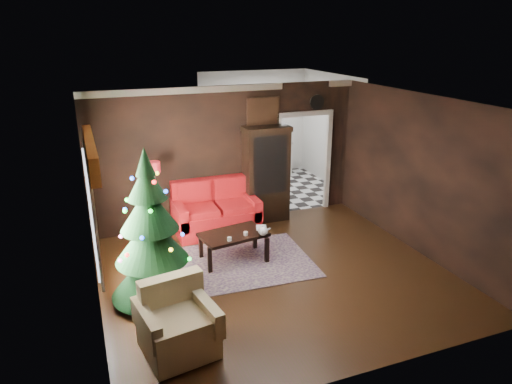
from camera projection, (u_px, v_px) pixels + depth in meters
name	position (u px, v px, depth m)	size (l,w,h in m)	color
floor	(276.00, 275.00, 7.69)	(5.50, 5.50, 0.00)	black
ceiling	(278.00, 104.00, 6.76)	(5.50, 5.50, 0.00)	white
wall_back	(227.00, 156.00, 9.42)	(5.50, 5.50, 0.00)	black
wall_front	(370.00, 267.00, 5.02)	(5.50, 5.50, 0.00)	black
wall_left	(89.00, 219.00, 6.29)	(5.50, 5.50, 0.00)	black
wall_right	(422.00, 176.00, 8.16)	(5.50, 5.50, 0.00)	black
doorway	(303.00, 164.00, 10.12)	(1.10, 0.10, 2.10)	white
left_window	(91.00, 210.00, 6.46)	(0.05, 1.60, 1.40)	white
valance	(91.00, 152.00, 6.22)	(0.12, 2.10, 0.35)	#9E4E1B
kitchen_floor	(275.00, 189.00, 11.79)	(3.00, 3.00, 0.00)	silver
kitchen_window	(254.00, 113.00, 12.50)	(0.70, 0.06, 0.70)	white
rug	(238.00, 263.00, 8.06)	(2.48, 1.80, 0.01)	#613B57
loveseat	(216.00, 208.00, 9.19)	(1.70, 0.90, 1.00)	maroon
curio_cabinet	(266.00, 176.00, 9.63)	(0.90, 0.45, 1.90)	black
floor_lamp	(156.00, 200.00, 8.64)	(0.25, 0.25, 1.46)	#262626
christmas_tree	(151.00, 235.00, 6.66)	(1.26, 1.26, 2.40)	#123318
armchair	(177.00, 320.00, 5.71)	(0.87, 0.87, 0.89)	tan
coffee_table	(233.00, 246.00, 8.10)	(1.11, 0.66, 0.50)	black
teapot	(263.00, 231.00, 7.91)	(0.18, 0.18, 0.17)	silver
cup_a	(246.00, 233.00, 7.93)	(0.08, 0.08, 0.06)	silver
cup_b	(229.00, 239.00, 7.72)	(0.07, 0.07, 0.06)	silver
book	(256.00, 222.00, 8.17)	(0.18, 0.02, 0.24)	tan
wall_clock	(317.00, 102.00, 9.72)	(0.32, 0.32, 0.06)	white
painting	(263.00, 112.00, 9.36)	(0.62, 0.05, 0.52)	#A0713F
kitchen_counter	(257.00, 160.00, 12.69)	(1.80, 0.60, 0.90)	silver
kitchen_table	(268.00, 180.00, 11.30)	(0.70, 0.70, 0.75)	brown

